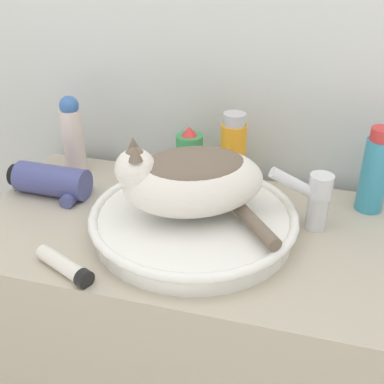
{
  "coord_description": "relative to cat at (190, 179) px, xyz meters",
  "views": [
    {
      "loc": [
        0.22,
        -0.59,
        1.44
      ],
      "look_at": [
        -0.01,
        0.23,
        0.96
      ],
      "focal_mm": 45.0,
      "sensor_mm": 36.0,
      "label": 1
    }
  ],
  "objects": [
    {
      "name": "mouthwash_bottle",
      "position": [
        0.37,
        0.2,
        -0.03
      ],
      "size": [
        0.06,
        0.06,
        0.2
      ],
      "color": "teal",
      "rests_on": "vanity_counter"
    },
    {
      "name": "vanity_counter",
      "position": [
        0.01,
        0.02,
        -0.56
      ],
      "size": [
        0.99,
        0.51,
        0.86
      ],
      "color": "#B2A893",
      "rests_on": "ground_plane"
    },
    {
      "name": "cream_tube",
      "position": [
        -0.19,
        -0.19,
        -0.11
      ],
      "size": [
        0.14,
        0.09,
        0.03
      ],
      "rotation": [
        0.0,
        0.0,
        -0.42
      ],
      "color": "silver",
      "rests_on": "vanity_counter"
    },
    {
      "name": "faucet",
      "position": [
        0.25,
        0.09,
        -0.05
      ],
      "size": [
        0.13,
        0.07,
        0.15
      ],
      "rotation": [
        0.0,
        0.0,
        -2.81
      ],
      "color": "silver",
      "rests_on": "vanity_counter"
    },
    {
      "name": "wall_back",
      "position": [
        0.01,
        0.33,
        0.21
      ],
      "size": [
        8.0,
        0.05,
        2.4
      ],
      "color": "silver",
      "rests_on": "ground_plane"
    },
    {
      "name": "hair_dryer",
      "position": [
        -0.36,
        0.07,
        -0.09
      ],
      "size": [
        0.2,
        0.11,
        0.08
      ],
      "rotation": [
        0.0,
        0.0,
        3.12
      ],
      "color": "#474C8C",
      "rests_on": "vanity_counter"
    },
    {
      "name": "spray_bottle_trigger",
      "position": [
        -0.06,
        0.2,
        -0.06
      ],
      "size": [
        0.07,
        0.07,
        0.16
      ],
      "color": "#338C4C",
      "rests_on": "vanity_counter"
    },
    {
      "name": "lotion_bottle_white",
      "position": [
        -0.37,
        0.2,
        -0.03
      ],
      "size": [
        0.05,
        0.05,
        0.2
      ],
      "color": "silver",
      "rests_on": "vanity_counter"
    },
    {
      "name": "sink_basin",
      "position": [
        0.01,
        0.0,
        -0.1
      ],
      "size": [
        0.44,
        0.44,
        0.05
      ],
      "color": "white",
      "rests_on": "vanity_counter"
    },
    {
      "name": "cat",
      "position": [
        0.0,
        0.0,
        0.0
      ],
      "size": [
        0.36,
        0.29,
        0.16
      ],
      "rotation": [
        0.0,
        0.0,
        3.6
      ],
      "color": "silver",
      "rests_on": "sink_basin"
    },
    {
      "name": "shampoo_bottle_tall",
      "position": [
        0.05,
        0.2,
        -0.03
      ],
      "size": [
        0.06,
        0.06,
        0.2
      ],
      "color": "orange",
      "rests_on": "vanity_counter"
    }
  ]
}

